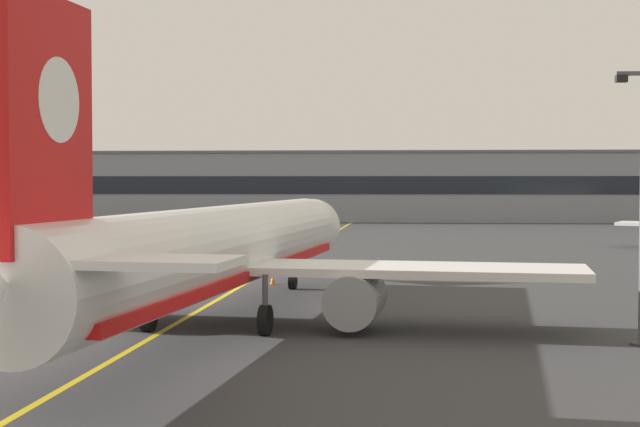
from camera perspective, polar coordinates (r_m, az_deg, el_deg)
name	(u,v)px	position (r m, az deg, el deg)	size (l,w,h in m)	color
ground_plane	(144,361)	(34.48, -10.75, -8.90)	(400.00, 400.00, 0.00)	#353538
taxiway_centreline	(259,276)	(63.65, -3.78, -3.85)	(0.30, 180.00, 0.01)	yellow
airliner_foreground	(219,251)	(41.42, -6.24, -2.34)	(32.35, 41.48, 11.65)	white
safety_cone_by_nose_gear	(273,280)	(58.33, -2.92, -4.14)	(0.44, 0.44, 0.55)	orange
terminal_building	(285,186)	(151.60, -2.14, 1.69)	(158.21, 12.40, 11.31)	gray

